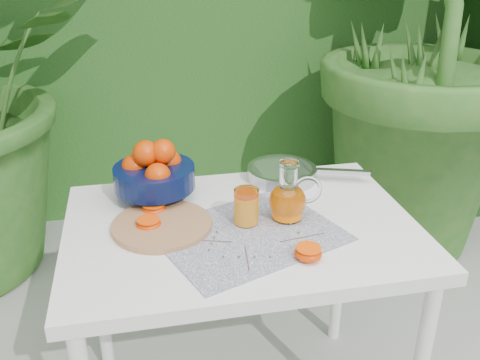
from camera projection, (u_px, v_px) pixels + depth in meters
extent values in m
imported|color=#2A6121|center=(409.00, 27.00, 2.51)|extent=(2.81, 2.81, 2.20)
cube|color=white|center=(241.00, 230.00, 1.54)|extent=(1.00, 0.70, 0.04)
cylinder|color=white|center=(99.00, 292.00, 1.89)|extent=(0.04, 0.04, 0.71)
cylinder|color=white|center=(340.00, 263.00, 2.05)|extent=(0.04, 0.04, 0.71)
cube|color=#0B1342|center=(248.00, 234.00, 1.48)|extent=(0.58, 0.52, 0.00)
cylinder|color=#AD774E|center=(162.00, 225.00, 1.51)|extent=(0.36, 0.36, 0.02)
cylinder|color=black|center=(156.00, 193.00, 1.67)|extent=(0.10, 0.10, 0.04)
cylinder|color=black|center=(154.00, 177.00, 1.65)|extent=(0.28, 0.28, 0.07)
sphere|color=#D03602|center=(134.00, 167.00, 1.64)|extent=(0.09, 0.09, 0.08)
sphere|color=#D03602|center=(169.00, 162.00, 1.68)|extent=(0.09, 0.09, 0.08)
sphere|color=#D03602|center=(158.00, 176.00, 1.58)|extent=(0.09, 0.09, 0.08)
sphere|color=#D03602|center=(150.00, 160.00, 1.69)|extent=(0.09, 0.09, 0.08)
sphere|color=#D03602|center=(146.00, 153.00, 1.61)|extent=(0.09, 0.09, 0.08)
sphere|color=#D03602|center=(163.00, 151.00, 1.61)|extent=(0.09, 0.09, 0.08)
cylinder|color=white|center=(287.00, 217.00, 1.55)|extent=(0.10, 0.10, 0.01)
ellipsoid|color=white|center=(287.00, 201.00, 1.53)|extent=(0.12, 0.12, 0.10)
cylinder|color=white|center=(289.00, 176.00, 1.50)|extent=(0.06, 0.06, 0.07)
cylinder|color=white|center=(289.00, 164.00, 1.48)|extent=(0.06, 0.06, 0.01)
torus|color=white|center=(307.00, 190.00, 1.52)|extent=(0.09, 0.02, 0.09)
cylinder|color=#CA5B04|center=(287.00, 204.00, 1.54)|extent=(0.10, 0.10, 0.08)
cylinder|color=white|center=(246.00, 207.00, 1.51)|extent=(0.09, 0.09, 0.11)
cylinder|color=orange|center=(246.00, 209.00, 1.51)|extent=(0.08, 0.08, 0.08)
cylinder|color=#FE4207|center=(246.00, 195.00, 1.49)|extent=(0.07, 0.07, 0.00)
cylinder|color=#AEADB2|center=(282.00, 173.00, 1.80)|extent=(0.29, 0.29, 0.04)
cylinder|color=silver|center=(282.00, 168.00, 1.79)|extent=(0.26, 0.26, 0.01)
cube|color=#AEADB2|center=(343.00, 172.00, 1.77)|extent=(0.17, 0.07, 0.01)
ellipsoid|color=#D03602|center=(149.00, 225.00, 1.50)|extent=(0.10, 0.10, 0.03)
cylinder|color=#FE4207|center=(148.00, 220.00, 1.49)|extent=(0.09, 0.09, 0.00)
ellipsoid|color=#D03602|center=(154.00, 209.00, 1.58)|extent=(0.10, 0.10, 0.03)
cylinder|color=#FE4207|center=(153.00, 204.00, 1.57)|extent=(0.09, 0.09, 0.00)
ellipsoid|color=#D03602|center=(308.00, 253.00, 1.36)|extent=(0.10, 0.10, 0.03)
cylinder|color=#FE4207|center=(308.00, 248.00, 1.36)|extent=(0.09, 0.09, 0.00)
cylinder|color=brown|center=(247.00, 257.00, 1.37)|extent=(0.02, 0.11, 0.00)
sphere|color=#4A6133|center=(223.00, 256.00, 1.37)|extent=(0.01, 0.01, 0.01)
sphere|color=#4A6133|center=(239.00, 256.00, 1.37)|extent=(0.01, 0.01, 0.01)
sphere|color=#4A6133|center=(255.00, 256.00, 1.37)|extent=(0.01, 0.01, 0.01)
sphere|color=#4A6133|center=(270.00, 257.00, 1.37)|extent=(0.01, 0.01, 0.01)
cylinder|color=brown|center=(303.00, 237.00, 1.46)|extent=(0.13, 0.02, 0.00)
sphere|color=#4A6133|center=(291.00, 224.00, 1.52)|extent=(0.01, 0.01, 0.01)
sphere|color=#4A6133|center=(299.00, 232.00, 1.47)|extent=(0.01, 0.01, 0.01)
sphere|color=#4A6133|center=(307.00, 241.00, 1.43)|extent=(0.01, 0.01, 0.01)
sphere|color=#4A6133|center=(316.00, 250.00, 1.39)|extent=(0.01, 0.01, 0.01)
cylinder|color=brown|center=(213.00, 241.00, 1.44)|extent=(0.10, 0.03, 0.00)
sphere|color=#4A6133|center=(209.00, 249.00, 1.40)|extent=(0.01, 0.01, 0.01)
sphere|color=#4A6133|center=(212.00, 243.00, 1.42)|extent=(0.01, 0.01, 0.01)
sphere|color=#4A6133|center=(214.00, 237.00, 1.45)|extent=(0.01, 0.01, 0.01)
sphere|color=#4A6133|center=(217.00, 231.00, 1.48)|extent=(0.01, 0.01, 0.01)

